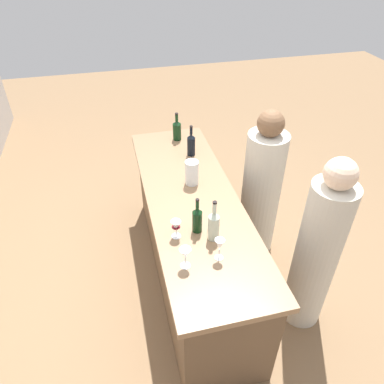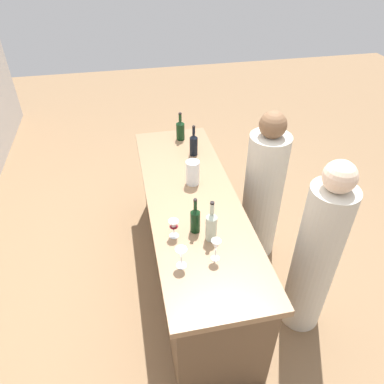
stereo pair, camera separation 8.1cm
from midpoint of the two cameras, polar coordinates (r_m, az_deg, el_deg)
The scene contains 12 objects.
ground_plane at distance 3.55m, azimuth 0.67°, elevation -12.67°, with size 12.00×12.00×0.00m, color #846647.
bar_counter at distance 3.21m, azimuth 0.73°, elevation -7.28°, with size 2.31×0.72×0.93m.
wine_bottle_leftmost_clear_pale at distance 2.47m, azimuth 4.01°, elevation -5.27°, with size 0.08×0.08×0.32m.
wine_bottle_second_left_dark_green at distance 2.54m, azimuth 1.43°, elevation -4.31°, with size 0.07×0.07×0.29m.
wine_bottle_center_near_black at distance 3.39m, azimuth 0.95°, elevation 7.56°, with size 0.08×0.08×0.30m.
wine_bottle_second_right_dark_green at distance 3.65m, azimuth -1.20°, elevation 9.82°, with size 0.08×0.08×0.28m.
wine_glass_near_left at distance 2.34m, azimuth 4.80°, elevation -8.45°, with size 0.07×0.07×0.17m.
wine_glass_near_center at distance 2.30m, azimuth -0.69°, elevation -9.71°, with size 0.08×0.08×0.15m.
wine_glass_near_right at distance 2.50m, azimuth -1.97°, elevation -5.39°, with size 0.07×0.07×0.14m.
water_pitcher at distance 3.00m, azimuth 0.88°, elevation 3.07°, with size 0.11×0.11×0.21m.
person_left_guest at distance 3.41m, azimuth 11.77°, elevation -0.14°, with size 0.46×0.46×1.50m.
person_center_guest at distance 2.87m, azimuth 19.70°, elevation -9.60°, with size 0.33×0.33×1.55m.
Camera 2 is at (-2.24, 0.46, 2.72)m, focal length 33.86 mm.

